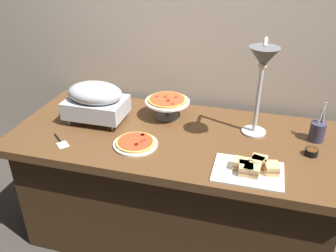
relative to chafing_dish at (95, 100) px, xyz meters
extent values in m
plane|color=#38332D|center=(0.51, -0.04, -0.90)|extent=(8.00, 8.00, 0.00)
cube|color=#B7A893|center=(0.51, 0.46, 0.30)|extent=(4.40, 0.04, 2.40)
cube|color=brown|center=(0.51, -0.04, -0.17)|extent=(1.90, 0.84, 0.05)
cube|color=#3C2715|center=(0.51, -0.04, -0.55)|extent=(1.75, 0.74, 0.71)
cylinder|color=#B7BABF|center=(-0.14, -0.10, -0.12)|extent=(0.01, 0.01, 0.04)
cylinder|color=#B7BABF|center=(0.14, -0.10, -0.12)|extent=(0.01, 0.01, 0.04)
cylinder|color=#B7BABF|center=(-0.14, 0.10, -0.12)|extent=(0.01, 0.01, 0.04)
cylinder|color=#B7BABF|center=(0.14, 0.10, -0.12)|extent=(0.01, 0.01, 0.04)
cube|color=#B7BABF|center=(0.00, 0.00, -0.05)|extent=(0.36, 0.25, 0.10)
ellipsoid|color=#B7BABF|center=(0.00, 0.00, 0.04)|extent=(0.34, 0.24, 0.13)
cylinder|color=#B7BABF|center=(0.94, 0.10, -0.14)|extent=(0.14, 0.14, 0.01)
cylinder|color=#B7BABF|center=(0.94, 0.10, 0.14)|extent=(0.02, 0.02, 0.54)
cylinder|color=#B7BABF|center=(0.94, 0.02, 0.41)|extent=(0.02, 0.16, 0.02)
cone|color=#595B60|center=(0.94, -0.05, 0.36)|extent=(0.15, 0.15, 0.10)
sphere|color=#F9EAB2|center=(0.94, -0.05, 0.32)|extent=(0.04, 0.04, 0.04)
cylinder|color=white|center=(0.33, -0.21, -0.14)|extent=(0.24, 0.24, 0.01)
cylinder|color=gold|center=(0.33, -0.21, -0.12)|extent=(0.22, 0.22, 0.01)
cylinder|color=#AD3D1E|center=(0.33, -0.21, -0.12)|extent=(0.19, 0.19, 0.00)
cylinder|color=maroon|center=(0.37, -0.19, -0.11)|extent=(0.02, 0.02, 0.00)
cylinder|color=maroon|center=(0.35, -0.25, -0.11)|extent=(0.02, 0.02, 0.00)
cylinder|color=maroon|center=(0.35, -0.14, -0.11)|extent=(0.02, 0.02, 0.00)
cylinder|color=maroon|center=(0.34, -0.24, -0.11)|extent=(0.02, 0.02, 0.00)
cylinder|color=maroon|center=(0.36, -0.21, -0.11)|extent=(0.02, 0.02, 0.00)
cylinder|color=maroon|center=(0.34, -0.14, -0.11)|extent=(0.02, 0.02, 0.00)
cylinder|color=#595B60|center=(0.40, 0.16, -0.09)|extent=(0.02, 0.02, 0.10)
cylinder|color=#595B60|center=(0.40, 0.16, -0.14)|extent=(0.15, 0.15, 0.01)
cylinder|color=white|center=(0.40, 0.16, -0.03)|extent=(0.28, 0.28, 0.01)
cylinder|color=#C68E42|center=(0.40, 0.16, -0.02)|extent=(0.24, 0.24, 0.01)
cylinder|color=#B74723|center=(0.40, 0.16, -0.01)|extent=(0.21, 0.21, 0.00)
cylinder|color=maroon|center=(0.33, 0.17, -0.01)|extent=(0.02, 0.02, 0.00)
cylinder|color=maroon|center=(0.42, 0.14, -0.01)|extent=(0.02, 0.02, 0.00)
cylinder|color=maroon|center=(0.42, 0.12, -0.01)|extent=(0.02, 0.02, 0.00)
cylinder|color=maroon|center=(0.46, 0.09, -0.01)|extent=(0.02, 0.02, 0.00)
cylinder|color=maroon|center=(0.39, 0.18, -0.01)|extent=(0.02, 0.02, 0.00)
cylinder|color=maroon|center=(0.45, 0.19, -0.01)|extent=(0.02, 0.02, 0.00)
cube|color=white|center=(0.94, -0.30, -0.14)|extent=(0.34, 0.24, 0.01)
cube|color=tan|center=(0.90, -0.29, -0.12)|extent=(0.08, 0.07, 0.02)
cube|color=#9E6642|center=(0.90, -0.29, -0.11)|extent=(0.08, 0.07, 0.01)
cube|color=tan|center=(0.90, -0.29, -0.09)|extent=(0.08, 0.07, 0.02)
cube|color=tan|center=(0.96, -0.33, -0.12)|extent=(0.08, 0.07, 0.02)
cube|color=#9E6642|center=(0.96, -0.33, -0.11)|extent=(0.08, 0.07, 0.01)
cube|color=tan|center=(0.96, -0.33, -0.09)|extent=(0.08, 0.07, 0.02)
cube|color=tan|center=(0.98, -0.26, -0.12)|extent=(0.08, 0.09, 0.02)
cube|color=#9E6642|center=(0.98, -0.26, -0.11)|extent=(0.08, 0.09, 0.01)
cube|color=tan|center=(0.98, -0.26, -0.09)|extent=(0.08, 0.09, 0.02)
cube|color=tan|center=(0.93, -0.32, -0.12)|extent=(0.07, 0.08, 0.02)
cube|color=#9E6642|center=(0.93, -0.32, -0.11)|extent=(0.07, 0.08, 0.01)
cube|color=tan|center=(0.93, -0.32, -0.09)|extent=(0.07, 0.08, 0.02)
cube|color=tan|center=(0.99, -0.24, -0.12)|extent=(0.08, 0.07, 0.02)
cube|color=#9E6642|center=(0.99, -0.24, -0.11)|extent=(0.08, 0.07, 0.01)
cube|color=tan|center=(0.99, -0.24, -0.09)|extent=(0.08, 0.07, 0.02)
cube|color=tan|center=(1.05, -0.29, -0.12)|extent=(0.08, 0.09, 0.02)
cube|color=#9E6642|center=(1.05, -0.29, -0.11)|extent=(0.08, 0.09, 0.01)
cube|color=tan|center=(1.05, -0.29, -0.09)|extent=(0.08, 0.09, 0.02)
cylinder|color=black|center=(1.25, -0.06, -0.12)|extent=(0.07, 0.07, 0.03)
cylinder|color=#562D14|center=(1.25, -0.06, -0.11)|extent=(0.06, 0.06, 0.01)
cylinder|color=#383347|center=(1.28, 0.11, -0.09)|extent=(0.08, 0.08, 0.11)
cylinder|color=#B7BABF|center=(1.28, 0.10, -0.01)|extent=(0.03, 0.02, 0.19)
cylinder|color=#B7BABF|center=(1.28, 0.12, -0.01)|extent=(0.04, 0.03, 0.19)
cylinder|color=#B7BABF|center=(1.30, 0.12, -0.03)|extent=(0.04, 0.02, 0.17)
cylinder|color=#B7BABF|center=(1.30, 0.13, -0.01)|extent=(0.01, 0.02, 0.20)
cylinder|color=#B7BABF|center=(1.30, 0.12, -0.03)|extent=(0.02, 0.01, 0.16)
cube|color=#B7BABF|center=(-0.06, -0.32, -0.14)|extent=(0.09, 0.09, 0.00)
cylinder|color=black|center=(-0.12, -0.26, -0.14)|extent=(0.08, 0.08, 0.01)
camera|label=1|loc=(0.94, -1.76, 0.89)|focal=37.90mm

